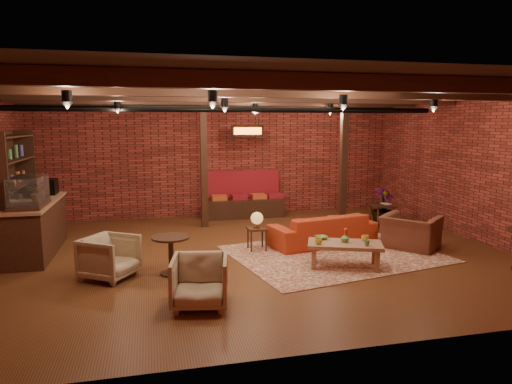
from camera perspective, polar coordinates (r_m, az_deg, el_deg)
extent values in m
plane|color=#412510|center=(9.07, -0.61, -7.73)|extent=(10.00, 10.00, 0.00)
cube|color=black|center=(8.73, -0.64, 12.86)|extent=(10.00, 8.00, 0.02)
cube|color=maroon|center=(12.68, -4.58, 4.28)|extent=(10.00, 0.02, 3.20)
cube|color=maroon|center=(4.97, 9.50, -2.58)|extent=(10.00, 0.02, 3.20)
cube|color=maroon|center=(10.99, 25.78, 2.78)|extent=(0.02, 8.00, 3.20)
cylinder|color=black|center=(10.28, -2.61, 10.26)|extent=(9.60, 0.12, 0.12)
cube|color=black|center=(11.21, -6.54, 3.69)|extent=(0.16, 0.16, 3.20)
cube|color=black|center=(11.54, 10.88, 3.73)|extent=(0.16, 0.16, 3.20)
imported|color=#337F33|center=(10.01, -25.21, 0.14)|extent=(0.35, 0.39, 0.30)
cube|color=orange|center=(11.86, -1.07, 7.64)|extent=(0.86, 0.06, 0.30)
cube|color=maroon|center=(9.18, 9.74, -7.62)|extent=(4.34, 3.63, 0.01)
imported|color=#A42F16|center=(9.77, 8.30, -4.64)|extent=(2.38, 1.30, 0.66)
cube|color=brown|center=(8.31, 11.05, -6.45)|extent=(1.45, 1.08, 0.06)
cube|color=brown|center=(8.14, 7.24, -8.32)|extent=(0.08, 0.08, 0.39)
cube|color=brown|center=(8.20, 14.91, -8.42)|extent=(0.08, 0.08, 0.39)
cube|color=brown|center=(8.58, 7.30, -7.43)|extent=(0.08, 0.08, 0.39)
cube|color=brown|center=(8.64, 14.56, -7.54)|extent=(0.08, 0.08, 0.39)
imported|color=gold|center=(8.13, 7.81, -6.12)|extent=(0.17, 0.17, 0.10)
imported|color=#57893E|center=(8.17, 13.69, -6.23)|extent=(0.13, 0.13, 0.10)
imported|color=gold|center=(8.52, 13.46, -5.59)|extent=(0.17, 0.17, 0.10)
imported|color=#57893E|center=(8.49, 8.18, -5.65)|extent=(0.29, 0.29, 0.06)
imported|color=#57893E|center=(8.34, 11.06, -5.73)|extent=(0.16, 0.16, 0.13)
sphere|color=red|center=(8.31, 11.08, -4.82)|extent=(0.10, 0.10, 0.10)
cube|color=black|center=(9.21, 0.12, -4.59)|extent=(0.38, 0.38, 0.04)
cylinder|color=black|center=(9.27, 0.12, -5.99)|extent=(0.03, 0.03, 0.43)
cylinder|color=#996633|center=(9.21, 0.12, -4.43)|extent=(0.13, 0.13, 0.02)
cylinder|color=#996633|center=(9.19, 0.12, -4.05)|extent=(0.04, 0.04, 0.18)
sphere|color=orange|center=(9.17, 0.12, -3.29)|extent=(0.25, 0.25, 0.25)
cylinder|color=black|center=(7.85, -10.63, -5.61)|extent=(0.64, 0.64, 0.04)
cylinder|color=black|center=(7.94, -10.57, -7.83)|extent=(0.09, 0.09, 0.62)
cylinder|color=black|center=(8.03, -10.51, -9.95)|extent=(0.38, 0.38, 0.04)
imported|color=beige|center=(7.98, -17.83, -7.53)|extent=(1.02, 1.03, 0.79)
imported|color=beige|center=(6.53, -7.05, -10.75)|extent=(0.89, 0.85, 0.79)
imported|color=brown|center=(9.85, 18.80, -4.11)|extent=(1.20, 1.25, 0.92)
cube|color=black|center=(11.64, 15.52, -1.62)|extent=(0.53, 0.53, 0.05)
cylinder|color=black|center=(11.69, 15.46, -3.00)|extent=(0.05, 0.05, 0.53)
imported|color=black|center=(11.63, 15.53, -1.45)|extent=(0.20, 0.26, 0.03)
imported|color=#4C7F4C|center=(11.73, 15.73, 2.74)|extent=(2.05, 2.05, 2.83)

